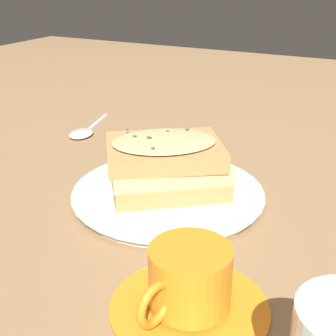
% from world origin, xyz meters
% --- Properties ---
extents(ground_plane, '(2.40, 2.40, 0.00)m').
position_xyz_m(ground_plane, '(0.00, 0.00, 0.00)').
color(ground_plane, olive).
extents(dinner_plate, '(0.27, 0.27, 0.02)m').
position_xyz_m(dinner_plate, '(0.03, 0.01, 0.01)').
color(dinner_plate, silver).
rests_on(dinner_plate, ground_plane).
extents(sandwich, '(0.18, 0.19, 0.08)m').
position_xyz_m(sandwich, '(0.03, 0.01, 0.05)').
color(sandwich, '#B2844C').
rests_on(sandwich, dinner_plate).
extents(teacup_with_saucer, '(0.15, 0.15, 0.07)m').
position_xyz_m(teacup_with_saucer, '(-0.17, -0.11, 0.03)').
color(teacup_with_saucer, orange).
rests_on(teacup_with_saucer, ground_plane).
extents(spoon, '(0.17, 0.07, 0.01)m').
position_xyz_m(spoon, '(0.19, 0.27, 0.00)').
color(spoon, silver).
rests_on(spoon, ground_plane).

